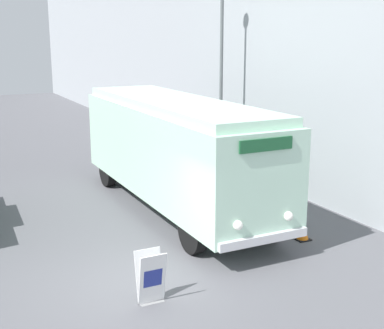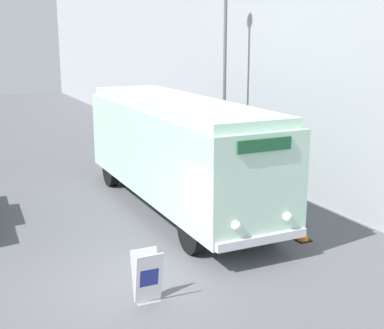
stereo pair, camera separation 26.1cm
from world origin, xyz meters
TOP-DOWN VIEW (x-y plane):
  - ground_plane at (0.00, 0.00)m, footprint 80.00×80.00m
  - building_wall_right at (7.17, 10.00)m, footprint 0.30×60.00m
  - vintage_bus at (2.91, 4.39)m, footprint 2.44×9.53m
  - sign_board at (0.02, -0.74)m, footprint 0.54×0.39m
  - streetlamp at (5.94, 6.99)m, footprint 0.36×0.36m
  - traffic_cone at (4.75, 0.59)m, footprint 0.36×0.36m

SIDE VIEW (x-z plane):
  - ground_plane at x=0.00m, z-range 0.00..0.00m
  - traffic_cone at x=4.75m, z-range -0.01..0.48m
  - sign_board at x=0.02m, z-range -0.02..1.03m
  - vintage_bus at x=2.91m, z-range 0.23..3.54m
  - building_wall_right at x=7.17m, z-range 0.00..8.76m
  - streetlamp at x=5.94m, z-range 0.99..8.02m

